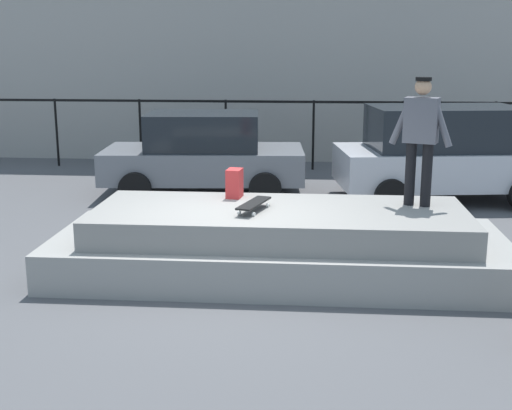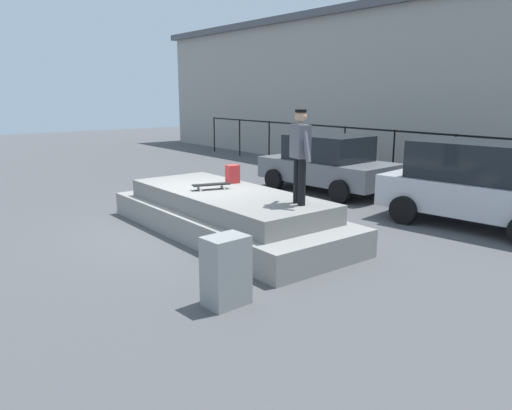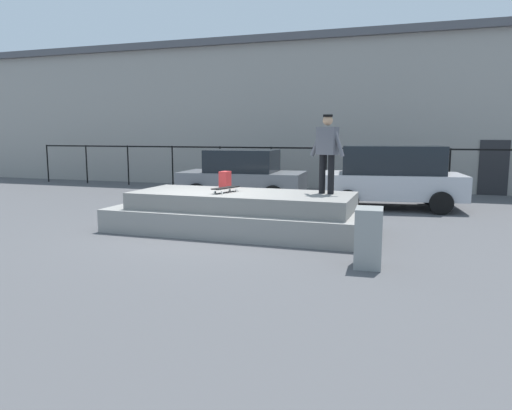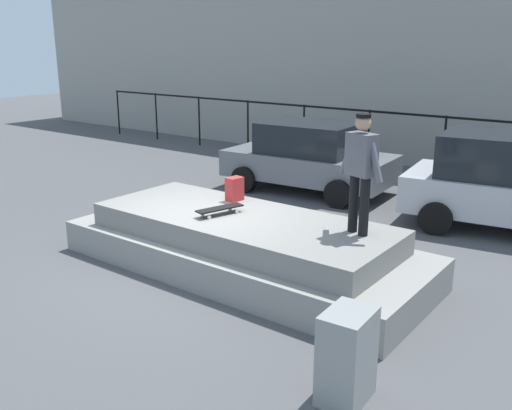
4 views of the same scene
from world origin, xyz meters
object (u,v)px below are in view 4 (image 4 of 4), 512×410
at_px(skateboard, 220,209).
at_px(backpack, 235,189).
at_px(skateboarder, 361,166).
at_px(car_grey_sedan_near, 309,157).
at_px(utility_box, 347,356).

xyz_separation_m(skateboard, backpack, (-0.35, 0.80, 0.11)).
height_order(skateboarder, skateboard, skateboarder).
relative_size(skateboarder, backpack, 4.17).
relative_size(skateboard, car_grey_sedan_near, 0.20).
bearing_deg(utility_box, backpack, 139.95).
bearing_deg(skateboarder, skateboard, -166.78).
height_order(skateboarder, car_grey_sedan_near, skateboarder).
bearing_deg(skateboard, car_grey_sedan_near, 106.23).
height_order(skateboard, backpack, backpack).
bearing_deg(car_grey_sedan_near, backpack, -75.17).
bearing_deg(skateboard, skateboarder, 13.22).
height_order(skateboard, utility_box, skateboard).
bearing_deg(skateboarder, utility_box, -64.51).
bearing_deg(car_grey_sedan_near, skateboarder, -51.26).
distance_m(skateboarder, backpack, 2.67).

